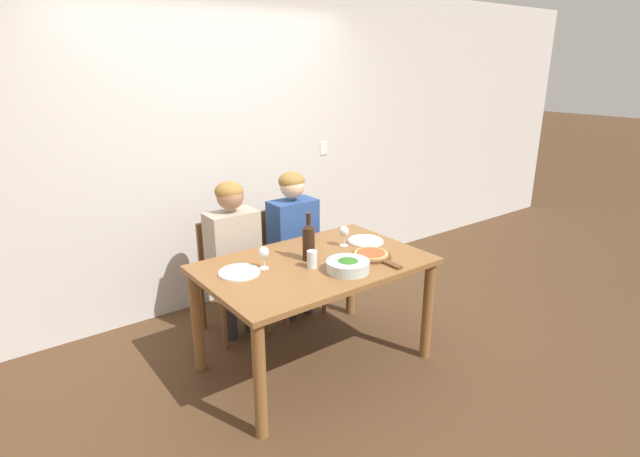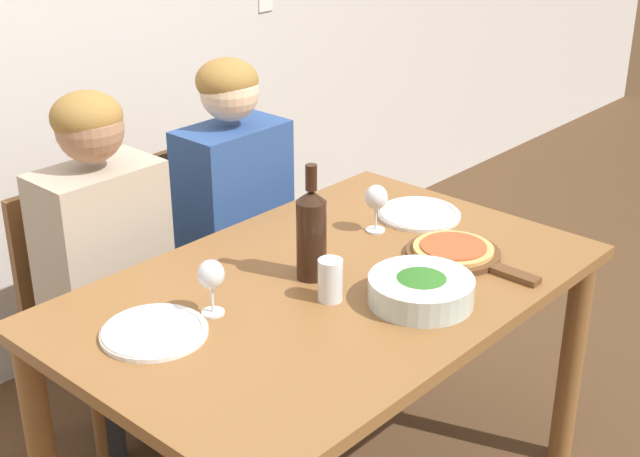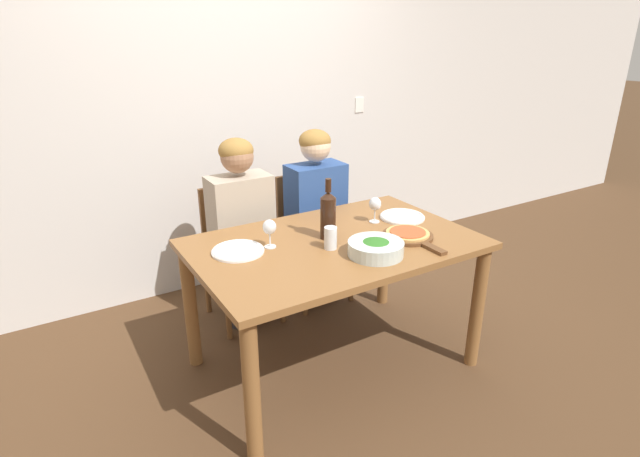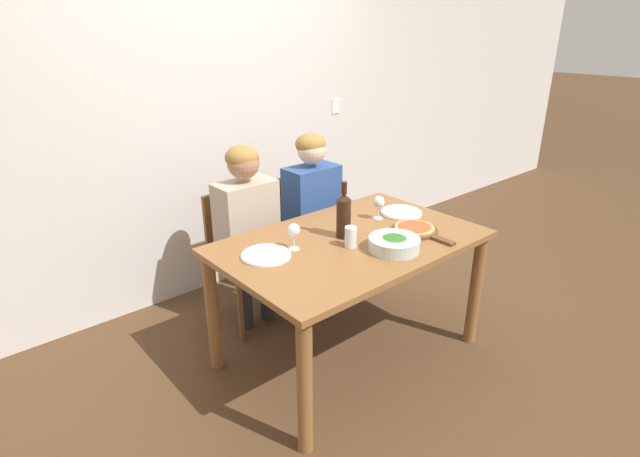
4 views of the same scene
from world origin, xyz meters
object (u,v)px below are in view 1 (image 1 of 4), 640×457
Objects in this scene: chair_left at (229,272)px; dinner_plate_right at (366,241)px; person_woman at (234,245)px; broccoli_bowl at (348,266)px; wine_glass_left at (264,253)px; chair_right at (288,256)px; water_tumbler at (312,259)px; dinner_plate_left at (239,272)px; pizza_on_board at (372,255)px; person_man at (294,231)px; wine_glass_right at (344,232)px; wine_bottle at (309,241)px.

chair_left reaches higher than dinner_plate_right.
person_woman reaches higher than broccoli_bowl.
person_woman is 8.08× the size of wine_glass_left.
chair_right is 7.58× the size of water_tumbler.
broccoli_bowl is at bearing -71.90° from person_woman.
dinner_plate_left is 0.64× the size of pizza_on_board.
wine_glass_right is at bearing -86.12° from person_man.
wine_glass_left reaches higher than pizza_on_board.
wine_glass_right is at bearing 23.98° from water_tumbler.
chair_right reaches higher than pizza_on_board.
chair_left is 0.96m from water_tumbler.
wine_glass_left is at bearing 138.57° from broccoli_bowl.
chair_left is 0.61m from person_man.
broccoli_bowl is 0.54m from wine_glass_left.
wine_bottle is 0.16m from water_tumbler.
wine_bottle is (0.23, -0.75, 0.43)m from chair_left.
wine_bottle is 0.34m from broccoli_bowl.
person_woman is at bearing 102.02° from water_tumbler.
dinner_plate_right is 0.87m from wine_glass_left.
chair_left is at bearing 130.36° from wine_glass_right.
person_man is 10.52× the size of water_tumbler.
person_man is (0.55, 0.00, 0.00)m from person_woman.
wine_bottle is at bearing -70.62° from person_woman.
dinner_plate_right is at bearing 3.29° from wine_bottle.
pizza_on_board is (0.60, -0.98, 0.31)m from chair_left.
chair_left is 1.16m from broccoli_bowl.
person_man is 4.61× the size of dinner_plate_right.
chair_right is 3.32× the size of dinner_plate_left.
wine_glass_right is at bearing 53.59° from broccoli_bowl.
dinner_plate_right is 0.64× the size of pizza_on_board.
dinner_plate_right is at bearing -70.16° from person_man.
wine_glass_left is at bearing -136.93° from person_man.
wine_bottle is 0.45m from pizza_on_board.
person_man is 4.38× the size of broccoli_bowl.
dinner_plate_right is (0.77, -0.62, 0.05)m from person_woman.
person_woman reaches higher than dinner_plate_right.
person_man is at bearing 93.39° from pizza_on_board.
person_woman reaches higher than wine_bottle.
chair_left is 3.32× the size of dinner_plate_left.
wine_bottle is at bearing -8.86° from dinner_plate_left.
broccoli_bowl is 1.84× the size of wine_glass_right.
person_man is 0.99m from dinner_plate_left.
wine_glass_left reaches higher than broccoli_bowl.
chair_right reaches higher than dinner_plate_right.
wine_bottle is 0.51m from dinner_plate_left.
wine_glass_right is at bearing -0.84° from dinner_plate_left.
chair_left is 2.67× the size of wine_bottle.
chair_left is at bearing 121.45° from pizza_on_board.
chair_right is 3.32× the size of dinner_plate_right.
wine_glass_left reaches higher than chair_right.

